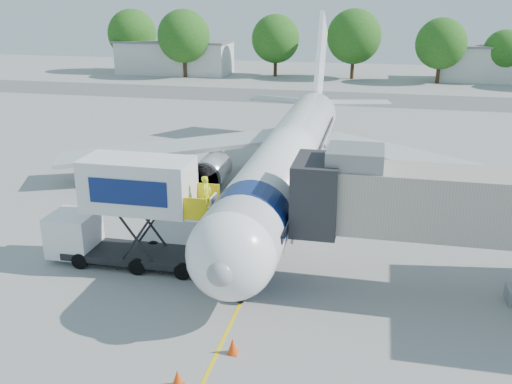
# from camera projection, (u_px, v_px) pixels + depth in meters

# --- Properties ---
(ground) EXTENTS (160.00, 160.00, 0.00)m
(ground) POSITION_uv_depth(u_px,v_px,m) (279.00, 221.00, 33.83)
(ground) COLOR gray
(ground) RESTS_ON ground
(guidance_line) EXTENTS (0.15, 70.00, 0.01)m
(guidance_line) POSITION_uv_depth(u_px,v_px,m) (279.00, 221.00, 33.83)
(guidance_line) COLOR yellow
(guidance_line) RESTS_ON ground
(taxiway_strip) EXTENTS (120.00, 10.00, 0.01)m
(taxiway_strip) POSITION_uv_depth(u_px,v_px,m) (336.00, 98.00, 72.53)
(taxiway_strip) COLOR #59595B
(taxiway_strip) RESTS_ON ground
(aircraft) EXTENTS (34.17, 37.73, 11.35)m
(aircraft) POSITION_uv_depth(u_px,v_px,m) (290.00, 155.00, 36.65)
(aircraft) COLOR white
(aircraft) RESTS_ON ground
(jet_bridge) EXTENTS (13.90, 3.20, 6.60)m
(jet_bridge) POSITION_uv_depth(u_px,v_px,m) (435.00, 204.00, 24.34)
(jet_bridge) COLOR #A3998B
(jet_bridge) RESTS_ON ground
(catering_hiloader) EXTENTS (8.50, 2.44, 5.50)m
(catering_hiloader) POSITION_uv_depth(u_px,v_px,m) (128.00, 212.00, 27.71)
(catering_hiloader) COLOR black
(catering_hiloader) RESTS_ON ground
(safety_cone_a) EXTENTS (0.42, 0.42, 0.67)m
(safety_cone_a) POSITION_uv_depth(u_px,v_px,m) (233.00, 346.00, 21.41)
(safety_cone_a) COLOR #E5440C
(safety_cone_a) RESTS_ON ground
(safety_cone_b) EXTENTS (0.42, 0.42, 0.66)m
(safety_cone_b) POSITION_uv_depth(u_px,v_px,m) (178.00, 378.00, 19.64)
(safety_cone_b) COLOR #E5440C
(safety_cone_b) RESTS_ON ground
(outbuilding_left) EXTENTS (18.40, 8.40, 5.30)m
(outbuilding_left) POSITION_uv_depth(u_px,v_px,m) (175.00, 57.00, 93.81)
(outbuilding_left) COLOR silver
(outbuilding_left) RESTS_ON ground
(outbuilding_right) EXTENTS (16.40, 7.40, 5.30)m
(outbuilding_right) POSITION_uv_depth(u_px,v_px,m) (495.00, 63.00, 85.69)
(outbuilding_right) COLOR silver
(outbuilding_right) RESTS_ON ground
(tree_a) EXTENTS (8.00, 8.00, 10.19)m
(tree_a) POSITION_uv_depth(u_px,v_px,m) (132.00, 34.00, 94.05)
(tree_a) COLOR #382314
(tree_a) RESTS_ON ground
(tree_b) EXTENTS (8.12, 8.12, 10.35)m
(tree_b) POSITION_uv_depth(u_px,v_px,m) (184.00, 36.00, 88.15)
(tree_b) COLOR #382314
(tree_b) RESTS_ON ground
(tree_c) EXTENTS (7.50, 7.50, 9.57)m
(tree_c) POSITION_uv_depth(u_px,v_px,m) (276.00, 39.00, 89.29)
(tree_c) COLOR #382314
(tree_c) RESTS_ON ground
(tree_d) EXTENTS (8.22, 8.22, 10.48)m
(tree_d) POSITION_uv_depth(u_px,v_px,m) (354.00, 37.00, 86.42)
(tree_d) COLOR #382314
(tree_d) RESTS_ON ground
(tree_e) EXTENTS (7.34, 7.34, 9.36)m
(tree_e) POSITION_uv_depth(u_px,v_px,m) (441.00, 44.00, 82.62)
(tree_e) COLOR #382314
(tree_e) RESTS_ON ground
(tree_f) EXTENTS (6.01, 6.01, 7.66)m
(tree_f) POSITION_uv_depth(u_px,v_px,m) (504.00, 51.00, 83.49)
(tree_f) COLOR #382314
(tree_f) RESTS_ON ground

